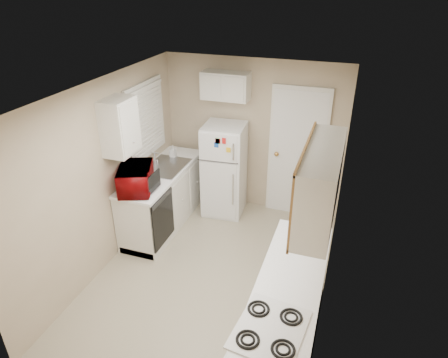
% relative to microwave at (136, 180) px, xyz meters
% --- Properties ---
extents(floor, '(3.80, 3.80, 0.00)m').
position_rel_microwave_xyz_m(floor, '(1.15, -0.29, -1.05)').
color(floor, '#C1B599').
rests_on(floor, ground).
extents(ceiling, '(3.80, 3.80, 0.00)m').
position_rel_microwave_xyz_m(ceiling, '(1.15, -0.29, 1.35)').
color(ceiling, white).
rests_on(ceiling, floor).
extents(wall_left, '(3.80, 3.80, 0.00)m').
position_rel_microwave_xyz_m(wall_left, '(-0.25, -0.29, 0.15)').
color(wall_left, tan).
rests_on(wall_left, floor).
extents(wall_right, '(3.80, 3.80, 0.00)m').
position_rel_microwave_xyz_m(wall_right, '(2.55, -0.29, 0.15)').
color(wall_right, tan).
rests_on(wall_right, floor).
extents(wall_back, '(2.80, 2.80, 0.00)m').
position_rel_microwave_xyz_m(wall_back, '(1.15, 1.61, 0.15)').
color(wall_back, tan).
rests_on(wall_back, floor).
extents(wall_front, '(2.80, 2.80, 0.00)m').
position_rel_microwave_xyz_m(wall_front, '(1.15, -2.19, 0.15)').
color(wall_front, tan).
rests_on(wall_front, floor).
extents(left_counter, '(0.60, 1.80, 0.90)m').
position_rel_microwave_xyz_m(left_counter, '(0.05, 0.61, -0.60)').
color(left_counter, silver).
rests_on(left_counter, floor).
extents(dishwasher, '(0.03, 0.58, 0.72)m').
position_rel_microwave_xyz_m(dishwasher, '(0.34, 0.01, -0.56)').
color(dishwasher, black).
rests_on(dishwasher, floor).
extents(sink, '(0.54, 0.74, 0.16)m').
position_rel_microwave_xyz_m(sink, '(0.05, 0.76, -0.19)').
color(sink, gray).
rests_on(sink, left_counter).
extents(microwave, '(0.69, 0.54, 0.40)m').
position_rel_microwave_xyz_m(microwave, '(0.00, 0.00, 0.00)').
color(microwave, maroon).
rests_on(microwave, left_counter).
extents(soap_bottle, '(0.09, 0.09, 0.19)m').
position_rel_microwave_xyz_m(soap_bottle, '(0.00, 1.12, -0.05)').
color(soap_bottle, white).
rests_on(soap_bottle, left_counter).
extents(window_blinds, '(0.10, 0.98, 1.08)m').
position_rel_microwave_xyz_m(window_blinds, '(-0.21, 0.76, 0.55)').
color(window_blinds, silver).
rests_on(window_blinds, wall_left).
extents(upper_cabinet_left, '(0.30, 0.45, 0.70)m').
position_rel_microwave_xyz_m(upper_cabinet_left, '(-0.10, -0.07, 0.75)').
color(upper_cabinet_left, silver).
rests_on(upper_cabinet_left, wall_left).
extents(refrigerator, '(0.65, 0.63, 1.47)m').
position_rel_microwave_xyz_m(refrigerator, '(0.80, 1.25, -0.31)').
color(refrigerator, white).
rests_on(refrigerator, floor).
extents(cabinet_over_fridge, '(0.70, 0.30, 0.40)m').
position_rel_microwave_xyz_m(cabinet_over_fridge, '(0.75, 1.46, 0.95)').
color(cabinet_over_fridge, silver).
rests_on(cabinet_over_fridge, wall_back).
extents(interior_door, '(0.86, 0.06, 2.08)m').
position_rel_microwave_xyz_m(interior_door, '(1.85, 1.57, -0.03)').
color(interior_door, white).
rests_on(interior_door, floor).
extents(right_counter, '(0.60, 2.00, 0.90)m').
position_rel_microwave_xyz_m(right_counter, '(2.25, -1.09, -0.60)').
color(right_counter, silver).
rests_on(right_counter, floor).
extents(upper_cabinet_right, '(0.30, 1.20, 0.70)m').
position_rel_microwave_xyz_m(upper_cabinet_right, '(2.40, -0.79, 0.75)').
color(upper_cabinet_right, silver).
rests_on(upper_cabinet_right, wall_right).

